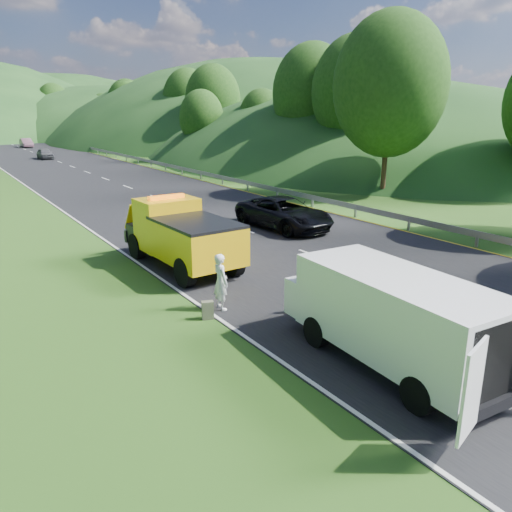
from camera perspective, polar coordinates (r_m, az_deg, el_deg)
ground at (r=17.36m, az=7.60°, el=-4.67°), size 320.00×320.00×0.00m
road_surface at (r=54.27m, az=-18.73°, el=9.06°), size 14.00×200.00×0.02m
guardrail at (r=68.26m, az=-15.55°, el=10.67°), size 0.06×140.00×1.52m
tree_line_right at (r=79.88m, az=-8.46°, el=11.84°), size 14.00×140.00×14.00m
tow_truck at (r=20.36m, az=-8.56°, el=2.49°), size 2.67×6.56×2.78m
white_van at (r=12.80m, az=15.24°, el=-6.45°), size 3.71×6.92×2.41m
woman at (r=16.24m, az=-3.99°, el=-6.08°), size 0.52×0.69×1.85m
child at (r=15.92m, az=5.15°, el=-6.59°), size 0.55×0.55×0.89m
worker at (r=13.17m, az=14.89°, el=-12.30°), size 1.22×1.05×1.63m
suitcase at (r=15.44m, az=-5.54°, el=-6.18°), size 0.41×0.31×0.58m
spare_tire at (r=12.30m, az=23.85°, el=-15.46°), size 0.63×0.63×0.20m
passing_suv at (r=27.08m, az=3.18°, el=3.18°), size 3.17×6.11×1.65m
dist_car_a at (r=70.61m, az=-22.91°, el=10.16°), size 1.60×3.97×1.35m
dist_car_b at (r=93.45m, az=-24.71°, el=11.20°), size 1.56×4.49×1.48m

